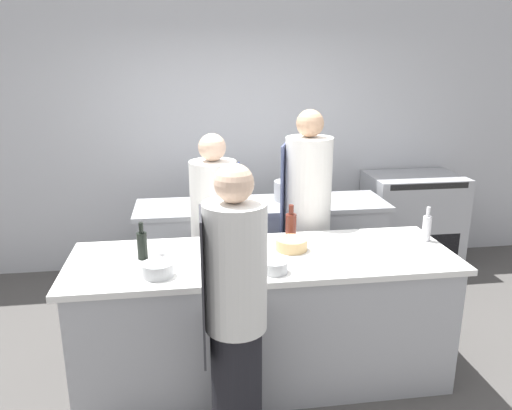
# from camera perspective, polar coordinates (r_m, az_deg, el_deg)

# --- Properties ---
(ground_plane) EXTENTS (16.00, 16.00, 0.00)m
(ground_plane) POSITION_cam_1_polar(r_m,az_deg,el_deg) (3.79, 0.80, -18.70)
(ground_plane) COLOR #4C4947
(wall_back) EXTENTS (8.00, 0.06, 2.80)m
(wall_back) POSITION_cam_1_polar(r_m,az_deg,el_deg) (5.27, -2.79, 7.89)
(wall_back) COLOR silver
(wall_back) RESTS_ON ground_plane
(prep_counter) EXTENTS (2.57, 0.85, 0.91)m
(prep_counter) POSITION_cam_1_polar(r_m,az_deg,el_deg) (3.55, 0.83, -12.62)
(prep_counter) COLOR #A8AAAF
(prep_counter) RESTS_ON ground_plane
(pass_counter) EXTENTS (2.29, 0.63, 0.91)m
(pass_counter) POSITION_cam_1_polar(r_m,az_deg,el_deg) (4.68, 0.72, -5.16)
(pass_counter) COLOR #A8AAAF
(pass_counter) RESTS_ON ground_plane
(oven_range) EXTENTS (0.97, 0.65, 1.00)m
(oven_range) POSITION_cam_1_polar(r_m,az_deg,el_deg) (5.63, 17.34, -1.72)
(oven_range) COLOR #A8AAAF
(oven_range) RESTS_ON ground_plane
(chef_at_prep_near) EXTENTS (0.35, 0.34, 1.68)m
(chef_at_prep_near) POSITION_cam_1_polar(r_m,az_deg,el_deg) (2.77, -2.40, -12.44)
(chef_at_prep_near) COLOR black
(chef_at_prep_near) RESTS_ON ground_plane
(chef_at_stove) EXTENTS (0.41, 0.39, 1.64)m
(chef_at_stove) POSITION_cam_1_polar(r_m,az_deg,el_deg) (4.01, -4.73, -3.54)
(chef_at_stove) COLOR black
(chef_at_stove) RESTS_ON ground_plane
(chef_at_pass_far) EXTENTS (0.43, 0.42, 1.81)m
(chef_at_pass_far) POSITION_cam_1_polar(r_m,az_deg,el_deg) (4.09, 5.81, -1.83)
(chef_at_pass_far) COLOR black
(chef_at_pass_far) RESTS_ON ground_plane
(bottle_olive_oil) EXTENTS (0.08, 0.08, 0.26)m
(bottle_olive_oil) POSITION_cam_1_polar(r_m,az_deg,el_deg) (3.63, 4.01, -2.33)
(bottle_olive_oil) COLOR #5B2319
(bottle_olive_oil) RESTS_ON prep_counter
(bottle_vinegar) EXTENTS (0.06, 0.06, 0.25)m
(bottle_vinegar) POSITION_cam_1_polar(r_m,az_deg,el_deg) (3.79, 18.93, -2.43)
(bottle_vinegar) COLOR silver
(bottle_vinegar) RESTS_ON prep_counter
(bottle_wine) EXTENTS (0.07, 0.07, 0.25)m
(bottle_wine) POSITION_cam_1_polar(r_m,az_deg,el_deg) (3.35, -12.88, -4.43)
(bottle_wine) COLOR black
(bottle_wine) RESTS_ON prep_counter
(bowl_mixing_large) EXTENTS (0.17, 0.17, 0.07)m
(bowl_mixing_large) POSITION_cam_1_polar(r_m,az_deg,el_deg) (3.09, 2.14, -7.05)
(bowl_mixing_large) COLOR #B7BABC
(bowl_mixing_large) RESTS_ON prep_counter
(bowl_prep_small) EXTENTS (0.19, 0.19, 0.08)m
(bowl_prep_small) POSITION_cam_1_polar(r_m,az_deg,el_deg) (3.09, -11.16, -7.23)
(bowl_prep_small) COLOR #B7BABC
(bowl_prep_small) RESTS_ON prep_counter
(bowl_ceramic_blue) EXTENTS (0.22, 0.22, 0.08)m
(bowl_ceramic_blue) POSITION_cam_1_polar(r_m,az_deg,el_deg) (3.44, 4.07, -4.51)
(bowl_ceramic_blue) COLOR tan
(bowl_ceramic_blue) RESTS_ON prep_counter
(bowl_wooden_salad) EXTENTS (0.20, 0.20, 0.07)m
(bowl_wooden_salad) POSITION_cam_1_polar(r_m,az_deg,el_deg) (3.35, -3.48, -5.15)
(bowl_wooden_salad) COLOR white
(bowl_wooden_salad) RESTS_ON prep_counter
(cup) EXTENTS (0.07, 0.07, 0.09)m
(cup) POSITION_cam_1_polar(r_m,az_deg,el_deg) (3.23, -10.55, -6.01)
(cup) COLOR white
(cup) RESTS_ON prep_counter
(stockpot) EXTENTS (0.28, 0.28, 0.18)m
(stockpot) POSITION_cam_1_polar(r_m,az_deg,el_deg) (4.62, 3.82, 1.65)
(stockpot) COLOR #A8AAAF
(stockpot) RESTS_ON pass_counter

